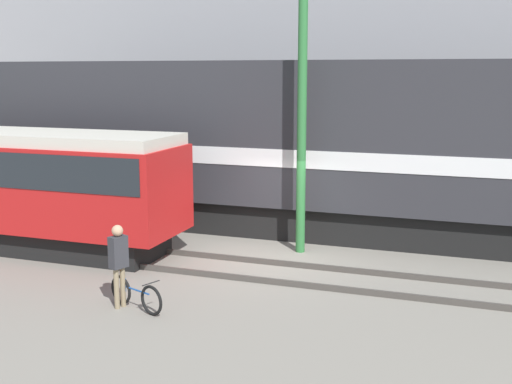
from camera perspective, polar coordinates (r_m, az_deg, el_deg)
name	(u,v)px	position (r m, az deg, el deg)	size (l,w,h in m)	color
ground_plane	(268,261)	(16.72, 1.09, -6.12)	(120.00, 120.00, 0.00)	gray
track_near	(255,270)	(15.76, -0.11, -6.91)	(60.00, 1.50, 0.14)	#47423D
track_far	(301,230)	(19.68, 4.05, -3.35)	(60.00, 1.51, 0.14)	#47423D
building_backdrop	(358,6)	(27.11, 9.02, 16.01)	(45.26, 6.00, 14.82)	#99999E
freight_locomotive	(327,146)	(19.03, 6.31, 4.12)	(21.88, 3.04, 5.73)	black
streetcar	(21,182)	(18.68, -20.14, 0.86)	(9.17, 2.54, 3.24)	black
bicycle	(136,295)	(13.55, -10.63, -8.97)	(1.52, 0.70, 0.69)	black
person	(118,258)	(13.50, -12.13, -5.72)	(0.33, 0.42, 1.76)	#8C7A5B
utility_pole_center	(302,97)	(16.90, 4.12, 8.39)	(0.25, 0.25, 8.32)	#2D7238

